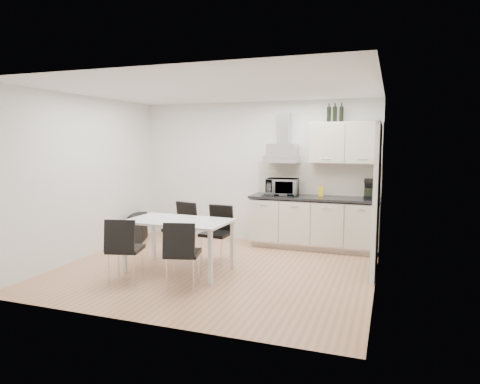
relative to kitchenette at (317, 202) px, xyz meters
The scene contains 15 objects.
ground 2.26m from the kitchenette, 124.40° to the right, with size 4.50×4.50×0.00m, color tan.
wall_back 1.30m from the kitchenette, 167.41° to the left, with size 4.50×0.10×2.60m, color white.
wall_front 3.95m from the kitchenette, 107.64° to the right, with size 4.50×0.10×2.60m, color white.
wall_left 3.88m from the kitchenette, 153.22° to the right, with size 0.10×4.00×2.60m, color white.
wall_right 2.09m from the kitchenette, 58.52° to the right, with size 0.10×4.00×2.60m, color white.
ceiling 2.75m from the kitchenette, 124.40° to the right, with size 4.50×4.50×0.00m, color white.
doorway 1.58m from the kitchenette, 49.21° to the right, with size 0.08×1.04×2.10m, color white.
kitchenette is the anchor object (origin of this frame).
dining_table 2.58m from the kitchenette, 129.92° to the right, with size 1.50×0.90×0.75m.
chair_far_left 2.42m from the kitchenette, 147.19° to the right, with size 0.44×0.50×0.88m, color black, non-canonical shape.
chair_far_right 1.96m from the kitchenette, 133.26° to the right, with size 0.44×0.50×0.88m, color black, non-canonical shape.
chair_near_left 3.41m from the kitchenette, 128.11° to the right, with size 0.44×0.50×0.88m, color black, non-canonical shape.
chair_near_right 2.93m from the kitchenette, 116.03° to the right, with size 0.44×0.50×0.88m, color black, non-canonical shape.
guitar_amp 3.38m from the kitchenette, behind, with size 0.46×0.65×0.50m.
floor_speaker 2.74m from the kitchenette, behind, with size 0.21×0.18×0.34m, color black.
Camera 1 is at (2.40, -5.66, 1.88)m, focal length 32.00 mm.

